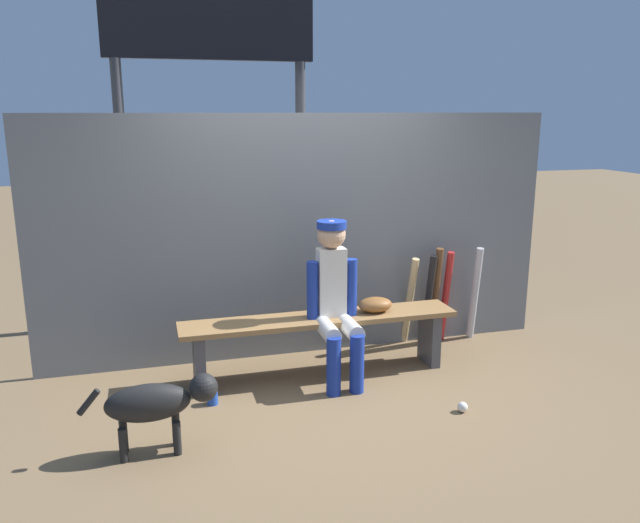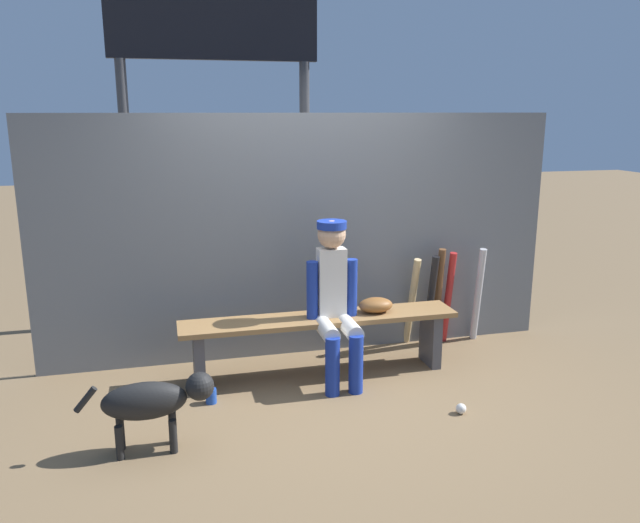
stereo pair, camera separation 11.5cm
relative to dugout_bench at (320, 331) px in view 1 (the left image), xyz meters
The scene contains 15 objects.
ground_plane 0.38m from the dugout_bench, ahead, with size 30.00×30.00×0.00m, color brown.
chainlink_fence 0.85m from the dugout_bench, 90.00° to the left, with size 4.46×0.03×2.07m, color slate.
dugout_bench is the anchor object (origin of this frame).
player_seated 0.35m from the dugout_bench, 50.16° to the right, with size 0.41×0.55×1.26m.
baseball_glove 0.50m from the dugout_bench, ahead, with size 0.28×0.20×0.12m, color brown.
bat_wood_natural 1.07m from the dugout_bench, 24.85° to the left, with size 0.06×0.06×0.83m, color tan.
bat_aluminum_black 1.16m from the dugout_bench, 17.92° to the left, with size 0.06×0.06×0.86m, color black.
bat_wood_dark 1.26m from the dugout_bench, 18.12° to the left, with size 0.06×0.06×0.91m, color brown.
bat_aluminum_red 1.37m from the dugout_bench, 17.62° to the left, with size 0.06×0.06×0.86m, color #B22323.
bat_aluminum_silver 1.65m from the dugout_bench, 14.34° to the left, with size 0.06×0.06×0.88m, color #B7B7BC.
baseball 1.25m from the dugout_bench, 48.08° to the right, with size 0.07×0.07×0.07m, color white.
cup_on_ground 1.00m from the dugout_bench, 161.82° to the right, with size 0.08×0.08×0.11m, color #1E47AD.
cup_on_bench 0.22m from the dugout_bench, 33.38° to the left, with size 0.08×0.08×0.11m, color #1E47AD.
scoreboard 2.77m from the dugout_bench, 107.84° to the left, with size 2.24×0.27×3.58m.
dog 1.55m from the dugout_bench, 145.96° to the right, with size 0.84×0.20×0.49m.
Camera 1 is at (-1.26, -4.54, 2.08)m, focal length 35.08 mm.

